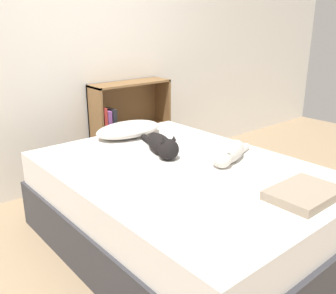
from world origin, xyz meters
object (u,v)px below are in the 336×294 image
(bed, at_px, (182,207))
(cat_dark, at_px, (162,145))
(pillow, at_px, (128,129))
(bookshelf, at_px, (127,127))
(cat_light, at_px, (230,153))

(bed, relative_size, cat_dark, 3.65)
(bed, distance_m, pillow, 0.89)
(bed, distance_m, bookshelf, 1.45)
(bed, height_order, cat_light, cat_light)
(bed, bearing_deg, cat_dark, 79.37)
(cat_light, bearing_deg, bookshelf, -113.80)
(cat_light, distance_m, cat_dark, 0.49)
(pillow, xyz_separation_m, cat_light, (0.17, -0.95, 0.01))
(bed, xyz_separation_m, cat_dark, (0.05, 0.28, 0.36))
(cat_dark, distance_m, bookshelf, 1.16)
(bed, height_order, bookshelf, bookshelf)
(bed, bearing_deg, bookshelf, 70.68)
(bookshelf, bearing_deg, bed, -109.32)
(pillow, relative_size, bookshelf, 0.62)
(pillow, relative_size, cat_light, 1.19)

